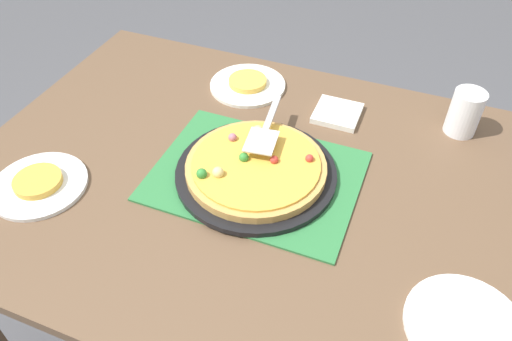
{
  "coord_description": "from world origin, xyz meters",
  "views": [
    {
      "loc": [
        -0.31,
        0.77,
        1.56
      ],
      "look_at": [
        0.0,
        0.0,
        0.77
      ],
      "focal_mm": 34.43,
      "sensor_mm": 36.0,
      "label": 1
    }
  ],
  "objects": [
    {
      "name": "ground_plane",
      "position": [
        0.0,
        0.0,
        0.0
      ],
      "size": [
        8.0,
        8.0,
        0.0
      ],
      "primitive_type": "plane",
      "color": "#4C4C51"
    },
    {
      "name": "cup_far",
      "position": [
        -0.43,
        -0.36,
        0.81
      ],
      "size": [
        0.08,
        0.08,
        0.12
      ],
      "primitive_type": "cylinder",
      "color": "white",
      "rests_on": "dining_table"
    },
    {
      "name": "plate_side",
      "position": [
        -0.49,
        0.22,
        0.76
      ],
      "size": [
        0.22,
        0.22,
        0.01
      ],
      "primitive_type": "cylinder",
      "color": "white",
      "rests_on": "dining_table"
    },
    {
      "name": "plate_far_right",
      "position": [
        0.46,
        0.22,
        0.76
      ],
      "size": [
        0.22,
        0.22,
        0.01
      ],
      "primitive_type": "cylinder",
      "color": "white",
      "rests_on": "dining_table"
    },
    {
      "name": "napkin_stack",
      "position": [
        -0.12,
        -0.3,
        0.76
      ],
      "size": [
        0.12,
        0.12,
        0.02
      ],
      "primitive_type": "cube",
      "color": "white",
      "rests_on": "dining_table"
    },
    {
      "name": "served_slice_right",
      "position": [
        0.46,
        0.22,
        0.77
      ],
      "size": [
        0.11,
        0.11,
        0.02
      ],
      "primitive_type": "cylinder",
      "color": "gold",
      "rests_on": "plate_far_right"
    },
    {
      "name": "pizza_server",
      "position": [
        0.01,
        -0.1,
        0.82
      ],
      "size": [
        0.08,
        0.23,
        0.01
      ],
      "color": "silver",
      "rests_on": "pizza"
    },
    {
      "name": "placemat",
      "position": [
        0.0,
        0.0,
        0.75
      ],
      "size": [
        0.48,
        0.36,
        0.01
      ],
      "primitive_type": "cube",
      "color": "#2D753D",
      "rests_on": "dining_table"
    },
    {
      "name": "plate_near_left",
      "position": [
        0.16,
        -0.34,
        0.76
      ],
      "size": [
        0.22,
        0.22,
        0.01
      ],
      "primitive_type": "cylinder",
      "color": "white",
      "rests_on": "dining_table"
    },
    {
      "name": "dining_table",
      "position": [
        0.0,
        0.0,
        0.64
      ],
      "size": [
        1.4,
        1.0,
        0.75
      ],
      "color": "brown",
      "rests_on": "ground_plane"
    },
    {
      "name": "pizza",
      "position": [
        0.0,
        -0.0,
        0.78
      ],
      "size": [
        0.33,
        0.33,
        0.05
      ],
      "color": "tan",
      "rests_on": "pizza_pan"
    },
    {
      "name": "served_slice_left",
      "position": [
        0.16,
        -0.34,
        0.77
      ],
      "size": [
        0.11,
        0.11,
        0.02
      ],
      "primitive_type": "cylinder",
      "color": "#EAB747",
      "rests_on": "plate_near_left"
    },
    {
      "name": "pizza_pan",
      "position": [
        0.0,
        0.0,
        0.76
      ],
      "size": [
        0.38,
        0.38,
        0.01
      ],
      "primitive_type": "cylinder",
      "color": "black",
      "rests_on": "placemat"
    }
  ]
}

